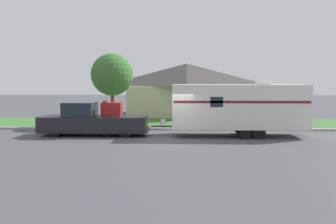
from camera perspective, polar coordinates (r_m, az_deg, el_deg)
name	(u,v)px	position (r m, az deg, el deg)	size (l,w,h in m)	color
ground_plane	(171,139)	(20.79, 0.43, -4.15)	(120.00, 120.00, 0.00)	#47474C
curb_strip	(173,129)	(24.49, 0.72, -2.60)	(80.00, 0.30, 0.14)	#999993
lawn_strip	(174,123)	(28.12, 0.92, -1.74)	(80.00, 7.00, 0.03)	#3D6B33
house_across_street	(186,88)	(34.76, 2.83, 3.60)	(11.07, 7.39, 4.77)	beige
pickup_truck	(93,121)	(22.55, -11.43, -1.32)	(6.38, 1.96, 2.06)	black
travel_trailer	(239,106)	(22.07, 10.73, 0.85)	(8.94, 2.40, 3.29)	black
mailbox	(77,113)	(26.00, -13.76, -0.14)	(0.48, 0.20, 1.37)	brown
tree_in_yard	(112,75)	(26.84, -8.51, 5.64)	(2.99, 2.99, 5.15)	brown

